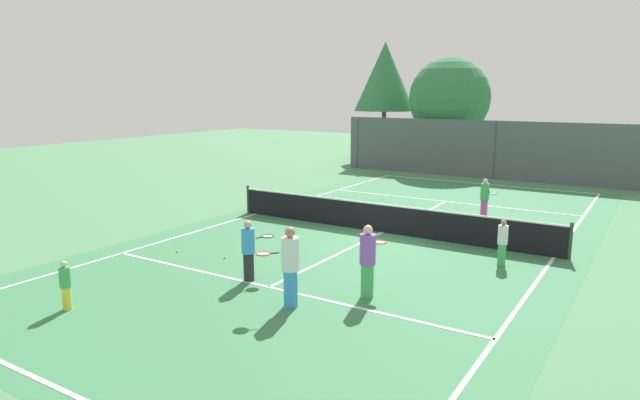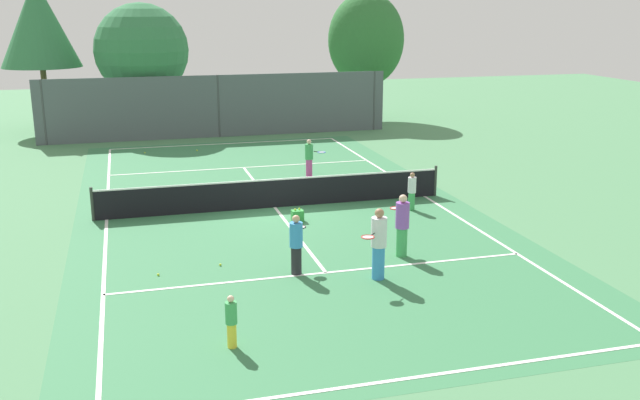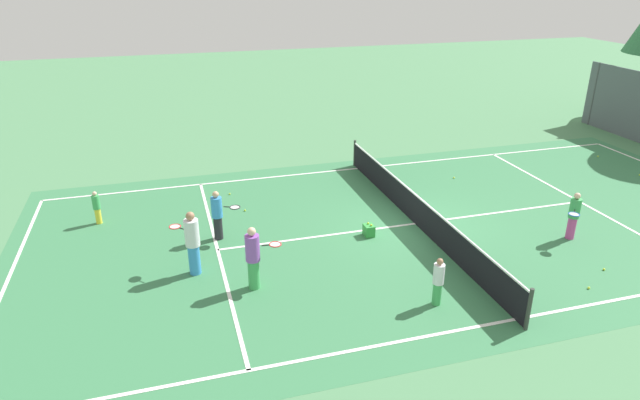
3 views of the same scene
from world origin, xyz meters
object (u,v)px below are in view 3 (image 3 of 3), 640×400
object	(u,v)px
tennis_ball_6	(604,269)
tennis_ball_0	(640,175)
tennis_ball_5	(589,288)
player_1	(192,242)
player_3	(218,215)
player_0	(574,215)
player_5	(438,281)
tennis_ball_2	(454,178)
player_2	(253,257)
tennis_ball_1	(245,210)
tennis_ball_8	(598,156)
tennis_ball_3	(230,194)
tennis_ball_7	(401,191)
tennis_ball_4	(453,254)
ball_crate	(369,230)
player_4	(97,207)

from	to	relation	value
tennis_ball_6	tennis_ball_0	bearing A→B (deg)	130.04
tennis_ball_5	tennis_ball_6	distance (m)	1.27
player_1	player_3	bearing A→B (deg)	154.97
player_0	player_1	xyz separation A→B (m)	(-1.14, -11.25, 0.16)
player_3	player_5	size ratio (longest dim) A/B	1.22
player_0	tennis_ball_2	size ratio (longest dim) A/B	22.86
player_2	tennis_ball_1	xyz separation A→B (m)	(-4.89, 0.54, -0.87)
player_5	tennis_ball_8	bearing A→B (deg)	124.39
player_0	tennis_ball_5	bearing A→B (deg)	-29.76
tennis_ball_3	tennis_ball_5	size ratio (longest dim) A/B	1.00
player_2	tennis_ball_5	xyz separation A→B (m)	(2.53, 8.34, -0.87)
tennis_ball_1	tennis_ball_7	bearing A→B (deg)	90.98
player_0	tennis_ball_0	bearing A→B (deg)	120.77
tennis_ball_3	tennis_ball_4	bearing A→B (deg)	41.20
ball_crate	tennis_ball_0	xyz separation A→B (m)	(-1.90, 12.30, -0.15)
player_0	ball_crate	world-z (taller)	player_0
player_1	tennis_ball_4	world-z (taller)	player_1
tennis_ball_5	ball_crate	bearing A→B (deg)	-135.65
tennis_ball_4	tennis_ball_1	bearing A→B (deg)	-132.04
ball_crate	tennis_ball_8	world-z (taller)	ball_crate
tennis_ball_4	player_0	bearing A→B (deg)	89.16
player_1	tennis_ball_4	bearing A→B (deg)	81.55
tennis_ball_1	tennis_ball_8	size ratio (longest dim) A/B	1.00
player_1	tennis_ball_2	xyz separation A→B (m)	(-4.49, 10.39, -0.91)
tennis_ball_0	tennis_ball_5	size ratio (longest dim) A/B	1.00
tennis_ball_2	tennis_ball_7	world-z (taller)	same
tennis_ball_2	tennis_ball_5	xyz separation A→B (m)	(8.21, -0.62, 0.00)
ball_crate	tennis_ball_6	xyz separation A→B (m)	(3.83, 5.48, -0.15)
tennis_ball_1	tennis_ball_5	distance (m)	10.77
player_5	tennis_ball_6	world-z (taller)	player_5
player_1	tennis_ball_5	bearing A→B (deg)	69.15
tennis_ball_4	tennis_ball_6	size ratio (longest dim) A/B	1.00
tennis_ball_4	tennis_ball_5	world-z (taller)	same
player_1	tennis_ball_0	bearing A→B (deg)	98.64
tennis_ball_1	tennis_ball_7	world-z (taller)	same
tennis_ball_2	tennis_ball_3	xyz separation A→B (m)	(-0.83, -8.72, 0.00)
player_0	player_4	xyz separation A→B (m)	(-5.23, -14.00, -0.21)
player_2	tennis_ball_8	distance (m)	17.49
tennis_ball_1	tennis_ball_3	size ratio (longest dim) A/B	1.00
tennis_ball_3	tennis_ball_2	bearing A→B (deg)	84.58
ball_crate	player_1	bearing A→B (deg)	-81.73
player_4	tennis_ball_4	size ratio (longest dim) A/B	16.93
tennis_ball_4	player_5	bearing A→B (deg)	-37.45
player_3	tennis_ball_5	world-z (taller)	player_3
player_3	player_2	bearing A→B (deg)	10.12
player_5	tennis_ball_5	xyz separation A→B (m)	(0.50, 4.14, -0.63)
tennis_ball_7	tennis_ball_5	bearing A→B (deg)	14.68
tennis_ball_8	tennis_ball_7	bearing A→B (deg)	-82.69
tennis_ball_0	player_1	bearing A→B (deg)	-81.36
tennis_ball_0	tennis_ball_8	xyz separation A→B (m)	(-2.39, 0.08, 0.00)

